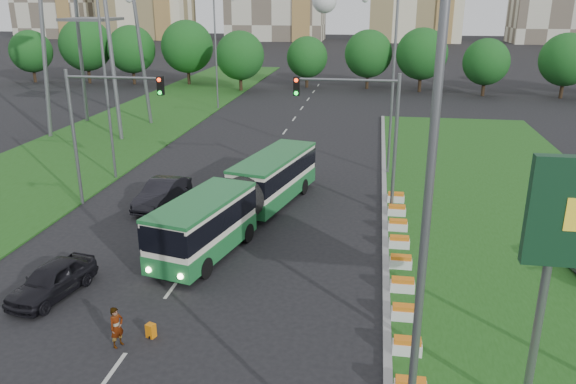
% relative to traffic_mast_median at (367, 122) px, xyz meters
% --- Properties ---
extents(ground, '(360.00, 360.00, 0.00)m').
position_rel_traffic_mast_median_xyz_m(ground, '(-4.78, -10.00, -5.35)').
color(ground, black).
rests_on(ground, ground).
extents(grass_median, '(14.00, 60.00, 0.15)m').
position_rel_traffic_mast_median_xyz_m(grass_median, '(8.22, -2.00, -5.27)').
color(grass_median, '#1F4E16').
rests_on(grass_median, ground).
extents(median_kerb, '(0.30, 60.00, 0.18)m').
position_rel_traffic_mast_median_xyz_m(median_kerb, '(1.27, -2.00, -5.26)').
color(median_kerb, gray).
rests_on(median_kerb, ground).
extents(left_verge, '(12.00, 110.00, 0.10)m').
position_rel_traffic_mast_median_xyz_m(left_verge, '(-22.78, 15.00, -5.30)').
color(left_verge, '#1F4E16').
rests_on(left_verge, ground).
extents(lane_markings, '(0.20, 100.00, 0.01)m').
position_rel_traffic_mast_median_xyz_m(lane_markings, '(-7.78, 10.00, -5.35)').
color(lane_markings, '#B6B7AF').
rests_on(lane_markings, ground).
extents(flower_planters, '(1.10, 20.30, 0.60)m').
position_rel_traffic_mast_median_xyz_m(flower_planters, '(1.92, -8.10, -4.90)').
color(flower_planters, white).
rests_on(flower_planters, grass_median).
extents(traffic_mast_median, '(5.76, 0.32, 8.00)m').
position_rel_traffic_mast_median_xyz_m(traffic_mast_median, '(0.00, 0.00, 0.00)').
color(traffic_mast_median, slate).
rests_on(traffic_mast_median, ground).
extents(traffic_mast_left, '(5.76, 0.32, 8.00)m').
position_rel_traffic_mast_median_xyz_m(traffic_mast_left, '(-15.16, -1.00, 0.00)').
color(traffic_mast_left, slate).
rests_on(traffic_mast_left, ground).
extents(street_lamps, '(36.00, 60.00, 12.00)m').
position_rel_traffic_mast_median_xyz_m(street_lamps, '(-7.78, 0.00, 0.65)').
color(street_lamps, slate).
rests_on(street_lamps, ground).
extents(tree_line, '(120.00, 8.00, 9.00)m').
position_rel_traffic_mast_median_xyz_m(tree_line, '(5.22, 45.00, -0.85)').
color(tree_line, '#124416').
rests_on(tree_line, ground).
extents(articulated_bus, '(2.43, 15.57, 2.56)m').
position_rel_traffic_mast_median_xyz_m(articulated_bus, '(-6.42, -2.60, -3.78)').
color(articulated_bus, silver).
rests_on(articulated_bus, ground).
extents(car_left_near, '(2.46, 4.45, 1.43)m').
position_rel_traffic_mast_median_xyz_m(car_left_near, '(-12.44, -11.54, -4.63)').
color(car_left_near, black).
rests_on(car_left_near, ground).
extents(car_left_far, '(2.16, 5.00, 1.60)m').
position_rel_traffic_mast_median_xyz_m(car_left_far, '(-11.80, -0.64, -4.55)').
color(car_left_far, black).
rests_on(car_left_far, ground).
extents(pedestrian, '(0.56, 0.66, 1.53)m').
position_rel_traffic_mast_median_xyz_m(pedestrian, '(-8.20, -14.52, -4.58)').
color(pedestrian, gray).
rests_on(pedestrian, ground).
extents(shopping_trolley, '(0.31, 0.33, 0.53)m').
position_rel_traffic_mast_median_xyz_m(shopping_trolley, '(-7.26, -13.81, -5.09)').
color(shopping_trolley, orange).
rests_on(shopping_trolley, ground).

